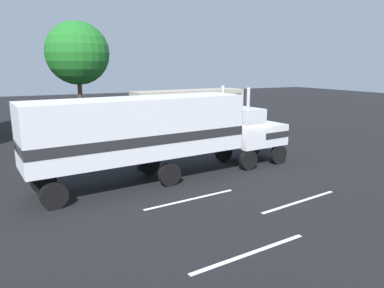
# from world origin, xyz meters

# --- Properties ---
(ground_plane) EXTENTS (120.00, 120.00, 0.00)m
(ground_plane) POSITION_xyz_m (0.00, 0.00, 0.00)
(ground_plane) COLOR black
(lane_stripe_near) EXTENTS (4.40, 0.58, 0.01)m
(lane_stripe_near) POSITION_xyz_m (-5.07, -3.50, 0.01)
(lane_stripe_near) COLOR silver
(lane_stripe_near) RESTS_ON ground_plane
(lane_stripe_mid) EXTENTS (4.38, 0.73, 0.01)m
(lane_stripe_mid) POSITION_xyz_m (-1.08, -5.80, 0.01)
(lane_stripe_mid) COLOR silver
(lane_stripe_mid) RESTS_ON ground_plane
(lane_stripe_far) EXTENTS (4.40, 0.56, 0.01)m
(lane_stripe_far) POSITION_xyz_m (-5.44, -8.34, 0.01)
(lane_stripe_far) COLOR silver
(lane_stripe_far) RESTS_ON ground_plane
(semi_truck) EXTENTS (14.35, 4.25, 4.50)m
(semi_truck) POSITION_xyz_m (-5.16, -0.30, 2.52)
(semi_truck) COLOR white
(semi_truck) RESTS_ON ground_plane
(person_bystander) EXTENTS (0.34, 0.46, 1.63)m
(person_bystander) POSITION_xyz_m (-5.65, 1.68, 0.89)
(person_bystander) COLOR #2D3347
(person_bystander) RESTS_ON ground_plane
(parked_bus) EXTENTS (11.14, 3.24, 3.40)m
(parked_bus) POSITION_xyz_m (3.46, 13.93, 2.07)
(parked_bus) COLOR #BFB29E
(parked_bus) RESTS_ON ground_plane
(parked_car) EXTENTS (4.75, 3.34, 1.57)m
(parked_car) POSITION_xyz_m (-5.40, 6.33, 0.81)
(parked_car) COLOR #234C8C
(parked_car) RESTS_ON ground_plane
(tree_right) EXTENTS (6.18, 6.18, 9.96)m
(tree_right) POSITION_xyz_m (-5.35, 20.98, 6.85)
(tree_right) COLOR brown
(tree_right) RESTS_ON ground_plane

